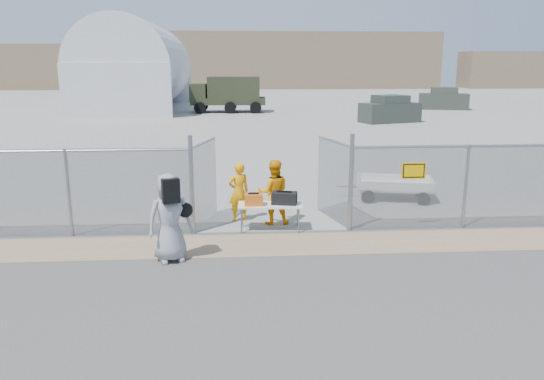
{
  "coord_description": "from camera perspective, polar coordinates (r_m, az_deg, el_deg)",
  "views": [
    {
      "loc": [
        -0.87,
        -10.9,
        4.22
      ],
      "look_at": [
        0.0,
        2.0,
        1.1
      ],
      "focal_mm": 35.0,
      "sensor_mm": 36.0,
      "label": 1
    }
  ],
  "objects": [
    {
      "name": "visitor",
      "position": [
        11.61,
        -10.95,
        -2.95
      ],
      "size": [
        1.1,
        0.9,
        1.94
      ],
      "primitive_type": "imported",
      "rotation": [
        0.0,
        0.0,
        0.34
      ],
      "color": "gray",
      "rests_on": "ground"
    },
    {
      "name": "military_truck",
      "position": [
        46.54,
        -4.73,
        10.19
      ],
      "size": [
        6.43,
        2.53,
        3.03
      ],
      "primitive_type": null,
      "rotation": [
        0.0,
        0.0,
        -0.03
      ],
      "color": "#2B301D",
      "rests_on": "ground"
    },
    {
      "name": "distant_hills",
      "position": [
        89.1,
        -0.09,
        13.74
      ],
      "size": [
        140.0,
        6.0,
        9.0
      ],
      "primitive_type": null,
      "color": "#7F684F",
      "rests_on": "ground"
    },
    {
      "name": "tarmac_inside",
      "position": [
        53.08,
        -2.95,
        8.99
      ],
      "size": [
        160.0,
        80.0,
        0.01
      ],
      "primitive_type": "cube",
      "color": "gray",
      "rests_on": "ground"
    },
    {
      "name": "security_worker_right",
      "position": [
        14.03,
        0.17,
        -0.25
      ],
      "size": [
        0.86,
        0.67,
        1.74
      ],
      "primitive_type": "imported",
      "rotation": [
        0.0,
        0.0,
        3.16
      ],
      "color": "#FFA209",
      "rests_on": "ground"
    },
    {
      "name": "orange_bag",
      "position": [
        13.42,
        -1.98,
        -1.04
      ],
      "size": [
        0.46,
        0.31,
        0.29
      ],
      "primitive_type": "cube",
      "rotation": [
        0.0,
        0.0,
        -0.0
      ],
      "color": "orange",
      "rests_on": "folding_table"
    },
    {
      "name": "quonset_hangar",
      "position": [
        51.72,
        -14.4,
        12.91
      ],
      "size": [
        9.0,
        18.0,
        8.0
      ],
      "primitive_type": null,
      "color": "silver",
      "rests_on": "ground"
    },
    {
      "name": "folding_table",
      "position": [
        13.65,
        -0.22,
        -2.93
      ],
      "size": [
        1.66,
        0.75,
        0.69
      ],
      "primitive_type": null,
      "rotation": [
        0.0,
        0.0,
        -0.05
      ],
      "color": "white",
      "rests_on": "ground"
    },
    {
      "name": "ground",
      "position": [
        11.72,
        0.66,
        -7.53
      ],
      "size": [
        160.0,
        160.0,
        0.0
      ],
      "primitive_type": "plane",
      "color": "#4A4949"
    },
    {
      "name": "parked_vehicle_mid",
      "position": [
        51.89,
        17.97,
        9.33
      ],
      "size": [
        4.7,
        3.08,
        1.96
      ],
      "primitive_type": null,
      "rotation": [
        0.0,
        0.0,
        -0.28
      ],
      "color": "#333A32",
      "rests_on": "ground"
    },
    {
      "name": "utility_trailer",
      "position": [
        17.16,
        13.03,
        0.22
      ],
      "size": [
        3.28,
        2.17,
        0.73
      ],
      "primitive_type": null,
      "rotation": [
        0.0,
        0.0,
        -0.22
      ],
      "color": "white",
      "rests_on": "ground"
    },
    {
      "name": "black_duffel",
      "position": [
        13.53,
        1.33,
        -0.88
      ],
      "size": [
        0.7,
        0.5,
        0.31
      ],
      "primitive_type": "cube",
      "rotation": [
        0.0,
        0.0,
        -0.23
      ],
      "color": "black",
      "rests_on": "folding_table"
    },
    {
      "name": "security_worker_left",
      "position": [
        14.36,
        -3.6,
        -0.21
      ],
      "size": [
        0.68,
        0.56,
        1.62
      ],
      "primitive_type": "imported",
      "rotation": [
        0.0,
        0.0,
        3.47
      ],
      "color": "#FFA209",
      "rests_on": "ground"
    },
    {
      "name": "dirt_strip",
      "position": [
        12.66,
        0.31,
        -5.88
      ],
      "size": [
        44.0,
        1.6,
        0.01
      ],
      "primitive_type": "cube",
      "color": "#9E7F5F",
      "rests_on": "ground"
    },
    {
      "name": "chain_link_fence",
      "position": [
        13.3,
        0.0,
        0.0
      ],
      "size": [
        40.0,
        0.2,
        2.2
      ],
      "primitive_type": null,
      "color": "gray",
      "rests_on": "ground"
    },
    {
      "name": "parked_vehicle_near",
      "position": [
        39.39,
        12.57,
        8.48
      ],
      "size": [
        4.58,
        3.11,
        1.9
      ],
      "primitive_type": null,
      "rotation": [
        0.0,
        0.0,
        0.32
      ],
      "color": "#333A32",
      "rests_on": "ground"
    }
  ]
}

